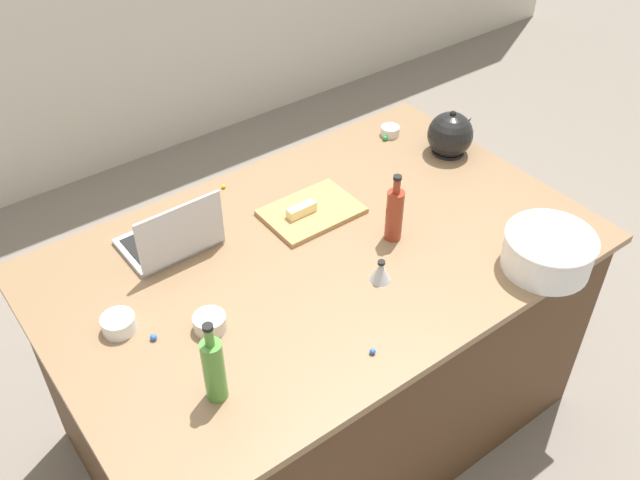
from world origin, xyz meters
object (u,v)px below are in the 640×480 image
(bottle_olive, at_px, (214,368))
(cutting_board, at_px, (311,211))
(laptop, at_px, (173,237))
(bottle_soy, at_px, (394,214))
(ramekin_medium, at_px, (390,131))
(kitchen_timer, at_px, (381,271))
(ramekin_small, at_px, (210,323))
(mixing_bowl_large, at_px, (548,251))
(butter_stick_left, at_px, (302,210))
(kettle, at_px, (450,135))
(ramekin_wide, at_px, (119,324))

(bottle_olive, bearing_deg, cutting_board, 36.04)
(laptop, height_order, bottle_soy, bottle_soy)
(laptop, xyz_separation_m, ramekin_medium, (1.05, 0.11, -0.03))
(kitchen_timer, bearing_deg, ramekin_small, 165.40)
(laptop, bearing_deg, bottle_soy, -32.33)
(mixing_bowl_large, relative_size, bottle_olive, 1.09)
(bottle_soy, distance_m, ramekin_small, 0.71)
(mixing_bowl_large, distance_m, bottle_soy, 0.50)
(mixing_bowl_large, distance_m, butter_stick_left, 0.83)
(laptop, height_order, bottle_olive, bottle_olive)
(bottle_soy, height_order, kitchen_timer, bottle_soy)
(ramekin_small, bearing_deg, butter_stick_left, 27.03)
(cutting_board, bearing_deg, kettle, -0.41)
(laptop, distance_m, ramekin_small, 0.40)
(mixing_bowl_large, height_order, bottle_soy, bottle_soy)
(bottle_olive, relative_size, bottle_soy, 1.07)
(cutting_board, xyz_separation_m, ramekin_small, (-0.57, -0.27, 0.02))
(mixing_bowl_large, xyz_separation_m, ramekin_small, (-1.00, 0.41, -0.04))
(ramekin_medium, bearing_deg, cutting_board, -157.93)
(kettle, bearing_deg, kitchen_timer, -150.18)
(bottle_olive, distance_m, ramekin_small, 0.26)
(kitchen_timer, bearing_deg, cutting_board, 86.10)
(ramekin_medium, xyz_separation_m, ramekin_wide, (-1.35, -0.34, 0.01))
(mixing_bowl_large, distance_m, cutting_board, 0.81)
(ramekin_small, bearing_deg, kettle, 11.93)
(butter_stick_left, xyz_separation_m, ramekin_medium, (0.62, 0.23, -0.02))
(mixing_bowl_large, distance_m, kettle, 0.71)
(bottle_olive, relative_size, ramekin_medium, 3.56)
(kettle, distance_m, ramekin_medium, 0.26)
(ramekin_wide, bearing_deg, bottle_soy, -9.84)
(bottle_soy, xyz_separation_m, kettle, (0.53, 0.27, -0.02))
(bottle_soy, relative_size, kitchen_timer, 3.28)
(kettle, xyz_separation_m, butter_stick_left, (-0.72, 0.00, -0.04))
(laptop, xyz_separation_m, ramekin_wide, (-0.30, -0.23, -0.02))
(bottle_olive, xyz_separation_m, kettle, (1.35, 0.48, -0.03))
(butter_stick_left, bearing_deg, ramekin_small, -152.97)
(laptop, distance_m, cutting_board, 0.50)
(ramekin_medium, bearing_deg, kitchen_timer, -133.24)
(ramekin_small, distance_m, ramekin_wide, 0.27)
(bottle_olive, bearing_deg, kitchen_timer, 7.26)
(ramekin_medium, bearing_deg, laptop, -174.05)
(ramekin_small, xyz_separation_m, ramekin_wide, (-0.22, 0.16, 0.00))
(laptop, height_order, ramekin_wide, laptop)
(butter_stick_left, xyz_separation_m, ramekin_wide, (-0.74, -0.11, -0.01))
(butter_stick_left, relative_size, ramekin_medium, 1.45)
(laptop, relative_size, ramekin_medium, 4.11)
(mixing_bowl_large, distance_m, bottle_olive, 1.13)
(bottle_olive, height_order, ramekin_medium, bottle_olive)
(bottle_olive, distance_m, ramekin_wide, 0.40)
(butter_stick_left, bearing_deg, kitchen_timer, -87.86)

